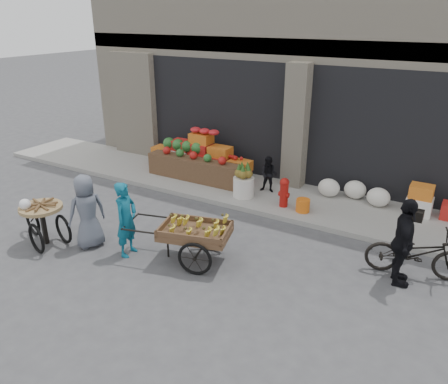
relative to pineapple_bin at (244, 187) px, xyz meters
The scene contains 15 objects.
ground 3.70m from the pineapple_bin, 78.23° to the right, with size 80.00×80.00×0.00m, color #424244.
sidewalk 0.95m from the pineapple_bin, 33.69° to the left, with size 18.00×2.20×0.12m, color gray.
building 5.41m from the pineapple_bin, 80.40° to the left, with size 14.00×6.45×7.00m.
fruit_display 1.92m from the pineapple_bin, 155.76° to the left, with size 3.10×1.12×1.24m.
pineapple_bin is the anchor object (origin of this frame).
fire_hydrant 1.11m from the pineapple_bin, ahead, with size 0.22×0.22×0.71m.
orange_bucket 1.61m from the pineapple_bin, ahead, with size 0.32×0.32×0.30m, color orange.
right_bay_goods 3.54m from the pineapple_bin, 18.10° to the left, with size 3.35×0.60×0.70m.
seated_person 0.75m from the pineapple_bin, 56.31° to the left, with size 0.45×0.35×0.93m, color black.
banana_cart 3.06m from the pineapple_bin, 80.17° to the right, with size 2.32×1.38×0.91m.
vendor_woman 3.52m from the pineapple_bin, 101.73° to the right, with size 0.54×0.36×1.49m, color #0F5A75.
tricycle_cart 4.68m from the pineapple_bin, 121.82° to the right, with size 1.46×1.02×0.95m.
vendor_grey 3.94m from the pineapple_bin, 114.11° to the right, with size 0.74×0.48×1.52m, color slate.
bicycle 4.44m from the pineapple_bin, 18.65° to the right, with size 0.60×1.72×0.90m, color black.
cyclist 4.42m from the pineapple_bin, 24.43° to the right, with size 0.93×0.39×1.59m, color black.
Camera 1 is at (3.92, -5.33, 4.39)m, focal length 35.00 mm.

